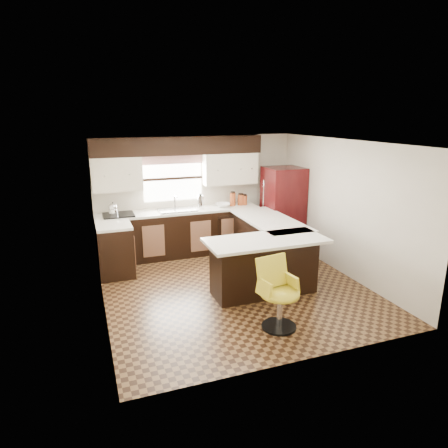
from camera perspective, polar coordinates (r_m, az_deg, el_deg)
name	(u,v)px	position (r m, az deg, el deg)	size (l,w,h in m)	color
floor	(234,287)	(6.80, 1.45, -9.02)	(4.40, 4.40, 0.00)	#49301A
ceiling	(235,142)	(6.21, 1.60, 11.58)	(4.40, 4.40, 0.00)	silver
wall_back	(197,194)	(8.44, -3.94, 4.36)	(4.40, 4.40, 0.00)	beige
wall_front	(307,266)	(4.52, 11.78, -5.87)	(4.40, 4.40, 0.00)	beige
wall_left	(98,231)	(5.99, -17.54, -0.97)	(4.40, 4.40, 0.00)	beige
wall_right	(345,208)	(7.41, 16.84, 2.17)	(4.40, 4.40, 0.00)	beige
base_cab_back	(180,234)	(8.22, -6.28, -1.38)	(3.30, 0.60, 0.90)	black
base_cab_left	(115,251)	(7.42, -15.26, -3.74)	(0.60, 0.70, 0.90)	black
counter_back	(179,211)	(8.10, -6.38, 1.82)	(3.30, 0.60, 0.04)	silver
counter_left	(113,226)	(7.28, -15.52, -0.22)	(0.60, 0.70, 0.04)	silver
soffit	(178,145)	(8.03, -6.52, 11.08)	(3.40, 0.35, 0.36)	black
upper_cab_left	(116,174)	(7.89, -15.11, 6.92)	(0.94, 0.35, 0.64)	beige
upper_cab_right	(230,168)	(8.40, 0.83, 7.94)	(1.14, 0.35, 0.64)	beige
window_pane	(173,178)	(8.24, -7.31, 6.47)	(1.20, 0.02, 0.90)	white
valance	(173,159)	(8.15, -7.34, 9.14)	(1.30, 0.06, 0.18)	#D19B93
sink	(177,210)	(8.06, -6.70, 2.02)	(0.75, 0.45, 0.03)	#B2B2B7
dishwasher	(231,234)	(8.25, 0.96, -1.37)	(0.58, 0.03, 0.78)	black
cooktop	(118,215)	(7.89, -14.84, 1.29)	(0.58, 0.50, 0.03)	black
peninsula_long	(267,245)	(7.51, 6.15, -3.01)	(0.60, 1.95, 0.90)	black
peninsula_return	(264,267)	(6.47, 5.72, -6.09)	(1.65, 0.60, 0.90)	black
counter_pen_long	(270,220)	(7.40, 6.60, 0.50)	(0.84, 1.95, 0.04)	silver
counter_pen_return	(266,240)	(6.23, 6.03, -2.36)	(1.89, 0.84, 0.04)	silver
refrigerator	(283,209)	(8.54, 8.39, 2.16)	(0.75, 0.72, 1.76)	#3A090B
bar_chair	(280,295)	(5.46, 8.02, -9.99)	(0.52, 0.52, 0.97)	gold
kettle	(113,208)	(7.85, -15.56, 2.16)	(0.18, 0.18, 0.24)	silver
percolator	(201,202)	(8.18, -3.37, 3.17)	(0.13, 0.13, 0.27)	silver
mixing_bowl	(223,205)	(8.34, -0.19, 2.74)	(0.30, 0.30, 0.07)	white
canister_large	(233,199)	(8.42, 1.25, 3.54)	(0.12, 0.12, 0.27)	#97401C
canister_med	(241,200)	(8.49, 2.41, 3.46)	(0.13, 0.13, 0.22)	#97401C
canister_small	(244,200)	(8.53, 2.91, 3.42)	(0.12, 0.12, 0.20)	#97401C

